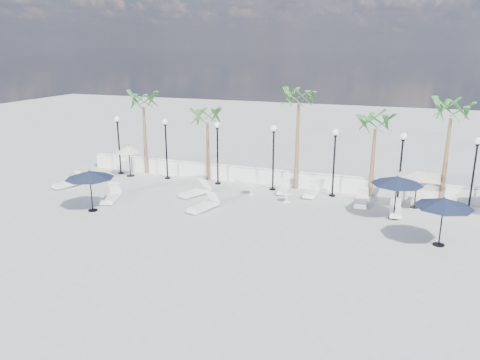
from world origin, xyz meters
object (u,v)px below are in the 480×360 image
(parasol_navy_left, at_px, (90,175))
(parasol_navy_right, at_px, (444,203))
(lounger_6, at_px, (396,211))
(parasol_navy_mid, at_px, (397,181))
(lounger_1, at_px, (204,206))
(lounger_7, at_px, (362,201))
(parasol_cream_sq_a, at_px, (418,171))
(parasol_cream_small, at_px, (129,149))
(lounger_3, at_px, (195,192))
(lounger_5, at_px, (312,191))
(lounger_4, at_px, (283,189))
(lounger_0, at_px, (70,183))
(lounger_2, at_px, (111,196))

(parasol_navy_left, height_order, parasol_navy_right, parasol_navy_left)
(lounger_6, relative_size, parasol_navy_mid, 0.72)
(lounger_1, relative_size, lounger_7, 1.07)
(parasol_navy_mid, xyz_separation_m, parasol_cream_sq_a, (0.94, 2.09, 0.04))
(parasol_cream_small, bearing_deg, lounger_3, -22.14)
(lounger_7, height_order, parasol_cream_sq_a, parasol_cream_sq_a)
(lounger_6, height_order, parasol_cream_sq_a, parasol_cream_sq_a)
(lounger_7, bearing_deg, lounger_5, 163.62)
(lounger_4, bearing_deg, lounger_5, -5.83)
(lounger_0, xyz_separation_m, parasol_navy_right, (20.55, -1.62, 1.65))
(lounger_5, height_order, parasol_navy_mid, parasol_navy_mid)
(lounger_7, bearing_deg, lounger_0, -172.86)
(lounger_2, xyz_separation_m, lounger_4, (8.43, 4.76, -0.05))
(lounger_3, bearing_deg, parasol_cream_sq_a, 35.39)
(lounger_3, distance_m, lounger_6, 10.79)
(lounger_4, distance_m, parasol_navy_right, 9.72)
(parasol_navy_mid, relative_size, parasol_navy_right, 1.02)
(lounger_3, xyz_separation_m, parasol_navy_mid, (10.71, 0.09, 1.69))
(lounger_2, xyz_separation_m, parasol_cream_small, (-1.86, 4.74, 1.52))
(lounger_1, height_order, parasol_cream_sq_a, parasol_cream_sq_a)
(lounger_0, distance_m, lounger_7, 17.07)
(lounger_0, bearing_deg, parasol_navy_left, -19.26)
(lounger_5, relative_size, parasol_cream_sq_a, 0.46)
(parasol_cream_sq_a, bearing_deg, parasol_navy_left, -158.00)
(lounger_1, bearing_deg, lounger_4, 71.00)
(parasol_cream_small, bearing_deg, lounger_7, -2.79)
(parasol_cream_small, bearing_deg, lounger_5, 0.10)
(parasol_navy_mid, bearing_deg, lounger_5, 153.38)
(lounger_6, height_order, parasol_cream_small, parasol_cream_small)
(lounger_3, relative_size, parasol_navy_right, 0.84)
(lounger_3, distance_m, parasol_navy_right, 13.04)
(lounger_2, xyz_separation_m, parasol_cream_sq_a, (15.58, 4.57, 1.72))
(lounger_3, xyz_separation_m, parasol_cream_small, (-5.79, 2.36, 1.53))
(lounger_3, height_order, parasol_navy_left, parasol_navy_left)
(lounger_5, distance_m, parasol_cream_small, 12.05)
(lounger_7, height_order, parasol_navy_mid, parasol_navy_mid)
(lounger_4, distance_m, parasol_cream_sq_a, 7.37)
(parasol_navy_left, distance_m, parasol_cream_sq_a, 16.74)
(lounger_7, relative_size, parasol_cream_sq_a, 0.44)
(parasol_navy_mid, bearing_deg, lounger_7, 138.15)
(lounger_1, distance_m, lounger_7, 8.39)
(lounger_4, bearing_deg, parasol_cream_small, 174.15)
(parasol_cream_sq_a, bearing_deg, parasol_navy_mid, -114.19)
(lounger_6, distance_m, parasol_cream_small, 16.71)
(parasol_navy_left, distance_m, parasol_navy_mid, 15.17)
(lounger_2, distance_m, lounger_3, 4.60)
(lounger_3, bearing_deg, lounger_6, 28.42)
(lounger_1, xyz_separation_m, lounger_7, (7.54, 3.68, -0.01))
(parasol_navy_left, bearing_deg, parasol_navy_mid, 16.00)
(parasol_navy_mid, bearing_deg, parasol_cream_small, 172.20)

